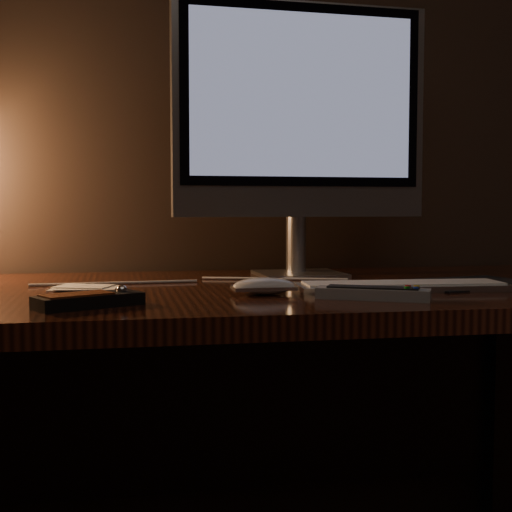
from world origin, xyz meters
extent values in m
cube|color=#2C211B|center=(0.00, 2.26, 1.35)|extent=(4.00, 0.02, 2.70)
cube|color=#3F1A0E|center=(0.00, 1.85, 0.73)|extent=(1.60, 0.75, 0.04)
cube|color=black|center=(0.75, 2.18, 0.35)|extent=(0.06, 0.06, 0.71)
cube|color=black|center=(0.00, 2.20, 0.45)|extent=(1.48, 0.02, 0.51)
cube|color=silver|center=(0.16, 2.05, 0.75)|extent=(0.20, 0.18, 0.01)
cylinder|color=silver|center=(0.16, 2.09, 0.82)|extent=(0.05, 0.05, 0.13)
cube|color=silver|center=(0.16, 2.05, 1.13)|extent=(0.59, 0.06, 0.48)
cube|color=black|center=(0.16, 2.03, 1.16)|extent=(0.55, 0.03, 0.40)
cube|color=#878FB8|center=(0.16, 2.03, 1.16)|extent=(0.51, 0.02, 0.36)
cube|color=silver|center=(0.29, 1.75, 0.76)|extent=(0.42, 0.14, 0.02)
cube|color=black|center=(0.46, 1.81, 0.75)|extent=(0.32, 0.28, 0.00)
ellipsoid|color=white|center=(0.01, 1.73, 0.76)|extent=(0.11, 0.06, 0.02)
cube|color=black|center=(-0.29, 1.62, 0.76)|extent=(0.18, 0.13, 0.02)
cube|color=maroon|center=(-0.29, 1.62, 0.77)|extent=(0.12, 0.10, 0.00)
sphere|color=silver|center=(-0.29, 1.62, 0.77)|extent=(0.02, 0.02, 0.02)
cube|color=gray|center=(0.18, 1.62, 0.76)|extent=(0.20, 0.13, 0.02)
cube|color=black|center=(0.18, 1.62, 0.77)|extent=(0.16, 0.10, 0.00)
cylinder|color=red|center=(0.18, 1.62, 0.77)|extent=(0.01, 0.01, 0.00)
cylinder|color=#0C8C19|center=(0.18, 1.62, 0.77)|extent=(0.01, 0.01, 0.00)
cylinder|color=gold|center=(0.18, 1.62, 0.77)|extent=(0.01, 0.01, 0.00)
cylinder|color=#1433BF|center=(0.18, 1.62, 0.77)|extent=(0.01, 0.01, 0.00)
cube|color=white|center=(-0.31, 1.87, 0.75)|extent=(0.14, 0.11, 0.01)
cylinder|color=white|center=(-0.08, 1.95, 0.75)|extent=(0.65, 0.11, 0.01)
camera|label=1|loc=(-0.24, 0.47, 0.91)|focal=50.00mm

